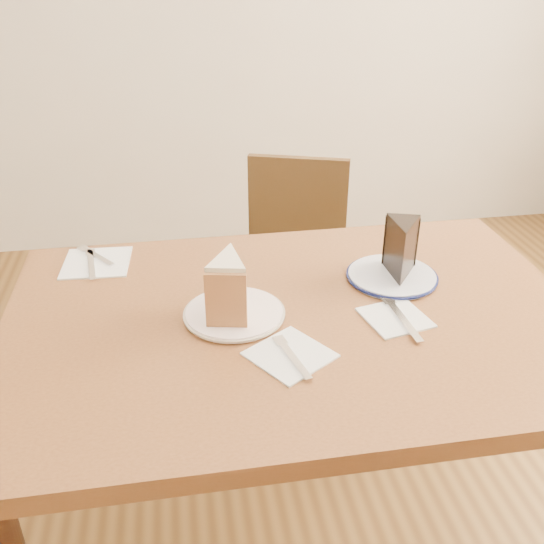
{
  "coord_description": "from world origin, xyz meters",
  "views": [
    {
      "loc": [
        -0.23,
        -1.04,
        1.43
      ],
      "look_at": [
        -0.04,
        0.1,
        0.8
      ],
      "focal_mm": 40.0,
      "sensor_mm": 36.0,
      "label": 1
    }
  ],
  "objects": [
    {
      "name": "chocolate_cake",
      "position": [
        0.26,
        0.1,
        0.82
      ],
      "size": [
        0.1,
        0.12,
        0.12
      ],
      "primitive_type": null,
      "rotation": [
        0.0,
        0.0,
        2.83
      ],
      "color": "black",
      "rests_on": "plate_navy"
    },
    {
      "name": "plate_cream",
      "position": [
        -0.13,
        0.01,
        0.76
      ],
      "size": [
        0.2,
        0.2,
        0.01
      ],
      "primitive_type": "cylinder",
      "color": "white",
      "rests_on": "table"
    },
    {
      "name": "knife_navy",
      "position": [
        0.21,
        -0.06,
        0.76
      ],
      "size": [
        0.03,
        0.17,
        0.0
      ],
      "primitive_type": "cube",
      "rotation": [
        0.0,
        0.0,
        0.06
      ],
      "color": "silver",
      "rests_on": "napkin_navy"
    },
    {
      "name": "carrot_cake",
      "position": [
        -0.14,
        0.02,
        0.82
      ],
      "size": [
        0.1,
        0.12,
        0.11
      ],
      "primitive_type": null,
      "rotation": [
        0.0,
        0.0,
        -0.21
      ],
      "color": "#F1E7C7",
      "rests_on": "plate_cream"
    },
    {
      "name": "plate_navy",
      "position": [
        0.24,
        0.11,
        0.76
      ],
      "size": [
        0.2,
        0.2,
        0.01
      ],
      "primitive_type": "cylinder",
      "color": "silver",
      "rests_on": "table"
    },
    {
      "name": "knife_spare",
      "position": [
        -0.44,
        0.28,
        0.76
      ],
      "size": [
        0.03,
        0.16,
        0.0
      ],
      "primitive_type": "cube",
      "rotation": [
        0.0,
        0.0,
        0.13
      ],
      "color": "white",
      "rests_on": "napkin_spare"
    },
    {
      "name": "fork_spare",
      "position": [
        -0.43,
        0.33,
        0.76
      ],
      "size": [
        0.09,
        0.12,
        0.0
      ],
      "primitive_type": "cube",
      "rotation": [
        0.0,
        0.0,
        0.64
      ],
      "color": "silver",
      "rests_on": "napkin_spare"
    },
    {
      "name": "chair_far",
      "position": [
        0.14,
        0.73,
        0.45
      ],
      "size": [
        0.51,
        0.51,
        0.81
      ],
      "rotation": [
        0.0,
        0.0,
        2.81
      ],
      "color": "#311F0E",
      "rests_on": "ground"
    },
    {
      "name": "napkin_cream",
      "position": [
        -0.04,
        -0.14,
        0.75
      ],
      "size": [
        0.18,
        0.18,
        0.0
      ],
      "primitive_type": "cube",
      "rotation": [
        0.0,
        0.0,
        0.58
      ],
      "color": "white",
      "rests_on": "table"
    },
    {
      "name": "table",
      "position": [
        0.0,
        0.0,
        0.65
      ],
      "size": [
        1.2,
        0.8,
        0.75
      ],
      "color": "#4D2B15",
      "rests_on": "ground"
    },
    {
      "name": "napkin_navy",
      "position": [
        0.19,
        -0.05,
        0.75
      ],
      "size": [
        0.14,
        0.14,
        0.0
      ],
      "primitive_type": "cube",
      "rotation": [
        0.0,
        0.0,
        0.22
      ],
      "color": "white",
      "rests_on": "table"
    },
    {
      "name": "napkin_spare",
      "position": [
        -0.43,
        0.3,
        0.75
      ],
      "size": [
        0.16,
        0.16,
        0.0
      ],
      "primitive_type": "cube",
      "rotation": [
        0.0,
        0.0,
        -0.06
      ],
      "color": "white",
      "rests_on": "table"
    },
    {
      "name": "fork_cream",
      "position": [
        -0.04,
        -0.15,
        0.76
      ],
      "size": [
        0.05,
        0.14,
        0.0
      ],
      "primitive_type": "cube",
      "rotation": [
        0.0,
        0.0,
        0.24
      ],
      "color": "white",
      "rests_on": "napkin_cream"
    }
  ]
}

